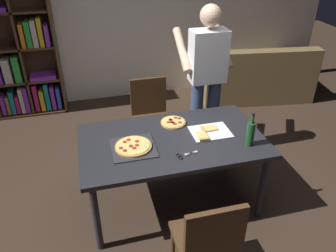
{
  "coord_description": "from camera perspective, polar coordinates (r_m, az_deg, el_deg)",
  "views": [
    {
      "loc": [
        -0.68,
        -2.44,
        2.42
      ],
      "look_at": [
        0.0,
        0.15,
        0.8
      ],
      "focal_mm": 36.03,
      "sensor_mm": 36.0,
      "label": 1
    }
  ],
  "objects": [
    {
      "name": "chair_far_side",
      "position": [
        3.95,
        -2.97,
        2.32
      ],
      "size": [
        0.42,
        0.42,
        0.9
      ],
      "color": "#472D19",
      "rests_on": "ground_plane"
    },
    {
      "name": "back_wall",
      "position": [
        5.18,
        -7.29,
        19.65
      ],
      "size": [
        6.4,
        0.1,
        2.8
      ],
      "primitive_type": "cube",
      "color": "silver",
      "rests_on": "ground_plane"
    },
    {
      "name": "pizza_slices_on_towel",
      "position": [
        3.13,
        6.9,
        -1.03
      ],
      "size": [
        0.36,
        0.28,
        0.03
      ],
      "color": "white",
      "rests_on": "dining_table"
    },
    {
      "name": "pepperoni_pizza_on_tray",
      "position": [
        2.92,
        -5.89,
        -3.51
      ],
      "size": [
        0.38,
        0.38,
        0.04
      ],
      "color": "#2D2D33",
      "rests_on": "dining_table"
    },
    {
      "name": "chair_near_camera",
      "position": [
        2.51,
        6.78,
        -18.68
      ],
      "size": [
        0.42,
        0.42,
        0.9
      ],
      "color": "#472D19",
      "rests_on": "ground_plane"
    },
    {
      "name": "kitchen_scissors",
      "position": [
        2.82,
        2.67,
        -4.94
      ],
      "size": [
        0.2,
        0.09,
        0.01
      ],
      "color": "silver",
      "rests_on": "dining_table"
    },
    {
      "name": "bookshelf",
      "position": [
        5.17,
        -26.27,
        10.58
      ],
      "size": [
        1.4,
        0.35,
        1.95
      ],
      "color": "#513823",
      "rests_on": "ground_plane"
    },
    {
      "name": "wine_bottle",
      "position": [
        2.98,
        13.77,
        -1.19
      ],
      "size": [
        0.07,
        0.07,
        0.32
      ],
      "color": "#194723",
      "rests_on": "dining_table"
    },
    {
      "name": "second_pizza_plain",
      "position": [
        3.26,
        0.9,
        0.64
      ],
      "size": [
        0.24,
        0.24,
        0.03
      ],
      "color": "tan",
      "rests_on": "dining_table"
    },
    {
      "name": "dining_table",
      "position": [
        3.07,
        0.71,
        -3.36
      ],
      "size": [
        1.65,
        0.95,
        0.75
      ],
      "color": "#232328",
      "rests_on": "ground_plane"
    },
    {
      "name": "person_serving_pizza",
      "position": [
        3.7,
        6.52,
        8.42
      ],
      "size": [
        0.55,
        0.54,
        1.75
      ],
      "color": "#38476B",
      "rests_on": "ground_plane"
    },
    {
      "name": "couch",
      "position": [
        5.54,
        14.42,
        7.74
      ],
      "size": [
        1.8,
        1.08,
        0.85
      ],
      "color": "brown",
      "rests_on": "ground_plane"
    },
    {
      "name": "ground_plane",
      "position": [
        3.5,
        0.64,
        -12.52
      ],
      "size": [
        12.0,
        12.0,
        0.0
      ],
      "primitive_type": "plane",
      "color": "#38281E"
    }
  ]
}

